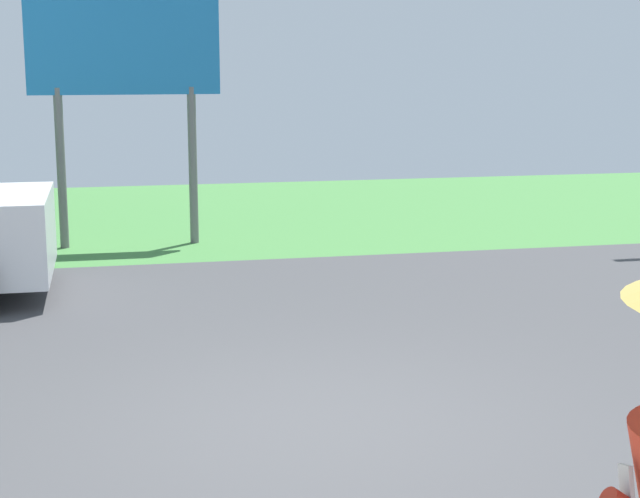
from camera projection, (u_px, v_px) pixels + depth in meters
name	position (u px, v px, depth m)	size (l,w,h in m)	color
ground_plane	(255.00, 326.00, 10.03)	(40.00, 22.00, 0.20)	#424244
roadside_billboard	(124.00, 61.00, 13.58)	(2.60, 0.12, 3.50)	slate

